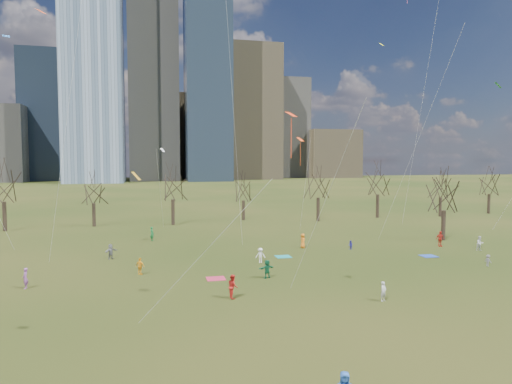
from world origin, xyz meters
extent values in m
plane|color=black|center=(0.00, 0.00, 0.00)|extent=(500.00, 500.00, 0.00)
cube|color=slate|center=(-35.00, 190.00, 59.00)|extent=(26.00, 26.00, 118.00)
cube|color=slate|center=(-8.00, 205.00, 47.50)|extent=(24.00, 24.00, 95.00)
cube|color=#384C66|center=(18.00, 195.00, 52.50)|extent=(22.00, 22.00, 105.00)
cube|color=#726347|center=(45.00, 215.00, 36.00)|extent=(28.00, 28.00, 72.00)
cube|color=#384C66|center=(-60.00, 220.00, 32.50)|extent=(25.00, 25.00, 65.00)
cube|color=slate|center=(70.00, 230.00, 29.00)|extent=(22.00, 22.00, 58.00)
cube|color=#726347|center=(5.00, 240.00, 24.00)|extent=(30.00, 30.00, 48.00)
cube|color=#726347|center=(95.00, 225.00, 14.00)|extent=(30.00, 28.00, 28.00)
cylinder|color=black|center=(-31.00, 39.00, 2.14)|extent=(0.55, 0.55, 4.28)
cylinder|color=black|center=(-19.00, 41.00, 1.80)|extent=(0.52, 0.52, 3.60)
cylinder|color=black|center=(-7.00, 40.00, 2.02)|extent=(0.54, 0.54, 4.05)
cylinder|color=black|center=(5.00, 43.00, 1.69)|extent=(0.51, 0.51, 3.38)
cylinder|color=black|center=(17.00, 39.00, 1.98)|extent=(0.54, 0.54, 3.96)
cylinder|color=black|center=(29.00, 41.00, 2.07)|extent=(0.54, 0.54, 4.14)
cylinder|color=black|center=(41.00, 40.00, 1.75)|extent=(0.52, 0.52, 3.51)
cylinder|color=black|center=(53.00, 42.00, 1.87)|extent=(0.53, 0.53, 3.74)
cylinder|color=black|center=(26.00, 18.00, 1.91)|extent=(0.53, 0.53, 3.83)
cube|color=teal|center=(3.18, 12.95, 0.01)|extent=(1.60, 1.50, 0.03)
cube|color=#2445A8|center=(18.37, 9.71, 0.01)|extent=(1.60, 1.50, 0.03)
cube|color=#C02649|center=(-5.04, 5.62, 0.01)|extent=(1.60, 1.50, 0.03)
imported|color=silver|center=(5.94, -3.32, 0.72)|extent=(0.62, 0.54, 1.43)
imported|color=red|center=(-4.59, -0.17, 0.89)|extent=(0.71, 0.89, 1.78)
imported|color=slate|center=(21.19, 4.29, 0.57)|extent=(0.55, 0.80, 1.13)
imported|color=#FEAF1C|center=(-11.43, 8.52, 0.76)|extent=(0.94, 0.83, 1.53)
imported|color=#176840|center=(-0.68, 4.85, 0.80)|extent=(1.56, 0.90, 1.61)
imported|color=#904C99|center=(-20.25, 6.08, 0.83)|extent=(0.47, 0.65, 1.66)
imported|color=#2B28AD|center=(11.78, 14.87, 0.53)|extent=(0.53, 0.60, 1.05)
imported|color=white|center=(0.17, 10.79, 0.74)|extent=(1.08, 0.80, 1.49)
imported|color=red|center=(22.96, 14.30, 0.92)|extent=(1.09, 0.48, 1.85)
imported|color=slate|center=(-14.53, 15.91, 0.79)|extent=(1.43, 1.29, 1.58)
imported|color=orange|center=(6.77, 17.08, 0.85)|extent=(0.61, 0.87, 1.70)
imported|color=#197334|center=(-10.32, 26.04, 0.89)|extent=(0.68, 0.77, 1.79)
imported|color=silver|center=(25.78, 11.05, 0.83)|extent=(0.85, 0.69, 1.65)
plane|color=#FF3F15|center=(-1.11, -3.28, 13.29)|extent=(1.04, 1.02, 0.37)
cylinder|color=silver|center=(-0.56, -7.65, 7.34)|extent=(1.13, 8.75, 11.90)
cylinder|color=#FF3F15|center=(-1.11, -3.28, 11.70)|extent=(0.04, 0.04, 2.70)
plane|color=#F0F927|center=(13.99, 12.61, 22.61)|extent=(0.84, 0.79, 0.43)
cylinder|color=silver|center=(15.72, 8.20, 12.01)|extent=(3.48, 8.84, 21.22)
cylinder|color=silver|center=(-2.97, 9.25, 17.53)|extent=(3.66, 8.08, 32.27)
plane|color=#26A864|center=(32.06, 16.42, 19.59)|extent=(1.09, 1.24, 0.77)
plane|color=#2F75C9|center=(-23.63, 15.85, 22.07)|extent=(1.12, 1.07, 0.36)
plane|color=#FF4D15|center=(8.13, 22.15, 12.84)|extent=(1.30, 1.24, 0.54)
cylinder|color=silver|center=(7.99, 19.88, 7.12)|extent=(0.28, 4.54, 11.44)
cylinder|color=#FF4D15|center=(8.13, 22.15, 11.03)|extent=(0.04, 0.04, 3.00)
plane|color=gold|center=(-11.16, -7.88, 9.37)|extent=(0.58, 0.70, 0.44)
cylinder|color=silver|center=(-8.11, -10.45, 5.39)|extent=(6.11, 5.16, 7.99)
plane|color=#F9471B|center=(-19.08, 9.14, 22.60)|extent=(1.21, 1.24, 0.48)
cylinder|color=silver|center=(-17.05, 6.29, 12.00)|extent=(4.08, 5.73, 21.21)
cylinder|color=silver|center=(24.82, 21.57, 17.81)|extent=(1.60, 5.76, 32.82)
plane|color=white|center=(-8.79, 28.12, 11.55)|extent=(0.77, 0.76, 0.49)
cylinder|color=silver|center=(-9.27, 24.11, 6.47)|extent=(0.97, 8.02, 10.16)
camera|label=1|loc=(-10.43, -32.86, 10.20)|focal=32.00mm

